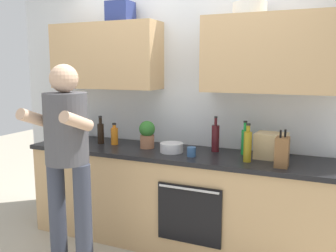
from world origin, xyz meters
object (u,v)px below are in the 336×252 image
at_px(bottle_water, 82,128).
at_px(mixing_bowl, 171,148).
at_px(cup_tea, 191,152).
at_px(bottle_syrup, 76,133).
at_px(bottle_wine, 215,138).
at_px(bottle_oil, 248,146).
at_px(grocery_bag_bread, 271,146).
at_px(person_standing, 67,152).
at_px(bottle_juice, 114,135).
at_px(knife_block, 282,152).
at_px(bottle_soy, 101,133).
at_px(potted_herb, 147,134).
at_px(bottle_soda, 245,141).

relative_size(bottle_water, mixing_bowl, 1.38).
bearing_deg(cup_tea, bottle_syrup, 177.11).
bearing_deg(bottle_wine, bottle_oil, -35.59).
bearing_deg(grocery_bag_bread, person_standing, -149.34).
distance_m(bottle_wine, bottle_juice, 1.02).
xyz_separation_m(bottle_oil, bottle_syrup, (-1.75, 0.05, -0.03)).
bearing_deg(bottle_juice, mixing_bowl, -6.47).
bearing_deg(bottle_juice, knife_block, -6.28).
bearing_deg(bottle_juice, bottle_syrup, -167.47).
xyz_separation_m(bottle_oil, bottle_water, (-1.84, 0.26, -0.02)).
bearing_deg(bottle_water, bottle_soy, -22.71).
xyz_separation_m(cup_tea, grocery_bag_bread, (0.64, 0.21, 0.07)).
bearing_deg(knife_block, bottle_water, 171.83).
bearing_deg(mixing_bowl, bottle_wine, 27.03).
distance_m(bottle_juice, knife_block, 1.64).
bearing_deg(person_standing, bottle_oil, 27.19).
height_order(bottle_oil, bottle_syrup, bottle_oil).
relative_size(bottle_wine, bottle_juice, 1.49).
bearing_deg(knife_block, cup_tea, 177.98).
bearing_deg(bottle_soy, cup_tea, -7.63).
relative_size(bottle_soy, bottle_syrup, 1.08).
relative_size(bottle_oil, bottle_syrup, 1.21).
bearing_deg(bottle_syrup, knife_block, -2.57).
height_order(knife_block, potted_herb, knife_block).
bearing_deg(bottle_soda, bottle_wine, -179.55).
distance_m(person_standing, bottle_syrup, 0.85).
bearing_deg(potted_herb, mixing_bowl, -13.29).
xyz_separation_m(bottle_oil, cup_tea, (-0.48, -0.02, -0.09)).
height_order(potted_herb, grocery_bag_bread, potted_herb).
xyz_separation_m(bottle_syrup, bottle_wine, (1.41, 0.20, 0.03)).
bearing_deg(cup_tea, grocery_bag_bread, 18.49).
bearing_deg(person_standing, bottle_water, 120.59).
bearing_deg(cup_tea, bottle_soda, 33.08).
distance_m(person_standing, bottle_wine, 1.31).
height_order(person_standing, bottle_juice, person_standing).
bearing_deg(knife_block, bottle_wine, 154.98).
relative_size(bottle_wine, potted_herb, 1.24).
bearing_deg(bottle_soy, bottle_wine, 6.11).
bearing_deg(grocery_bag_bread, cup_tea, -161.51).
distance_m(bottle_soy, knife_block, 1.79).
bearing_deg(knife_block, grocery_bag_bread, 115.50).
distance_m(person_standing, grocery_bag_bread, 1.69).
distance_m(bottle_wine, mixing_bowl, 0.41).
bearing_deg(knife_block, bottle_juice, 173.72).
relative_size(cup_tea, knife_block, 0.28).
height_order(bottle_soda, mixing_bowl, bottle_soda).
distance_m(bottle_wine, knife_block, 0.68).
relative_size(bottle_water, bottle_wine, 0.89).
distance_m(bottle_oil, knife_block, 0.28).
distance_m(bottle_soy, bottle_syrup, 0.26).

